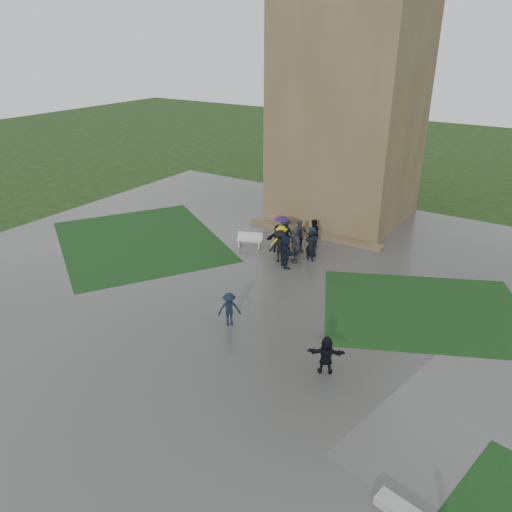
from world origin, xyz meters
The scene contains 10 objects.
ground centered at (0.00, 0.00, 0.00)m, with size 120.00×120.00×0.00m, color black.
plaza centered at (0.00, 2.00, 0.01)m, with size 34.00×34.00×0.02m, color #3C3C39.
lawn_inset_left centered at (-8.50, 4.00, 0.03)m, with size 11.00×9.00×0.01m, color black.
lawn_inset_right centered at (8.50, 5.00, 0.03)m, with size 9.00×7.00×0.01m, color black.
tower centered at (0.00, 15.00, 9.00)m, with size 8.00×8.00×18.00m, color brown.
tower_plinth centered at (0.00, 10.60, 0.13)m, with size 9.00×0.80×0.22m, color brown.
bench centered at (-2.34, 6.87, 0.47)m, with size 1.58×1.01×0.87m.
visitor_cluster centered at (0.35, 6.95, 0.98)m, with size 3.16×4.60×2.41m.
pedestrian_mid centered at (1.72, -0.83, 0.79)m, with size 0.99×0.51×1.54m, color black.
pedestrian_near centered at (6.66, -1.61, 0.78)m, with size 1.40×0.50×1.51m, color black.
Camera 1 is at (12.77, -15.85, 11.62)m, focal length 35.00 mm.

